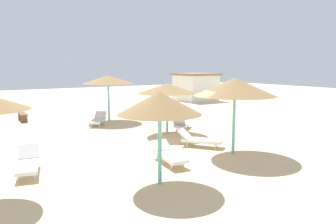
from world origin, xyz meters
TOP-DOWN VIEW (x-y plane):
  - ground_plane at (0.00, 0.00)m, footprint 80.00×80.00m
  - parasol_1 at (-0.82, 8.59)m, footprint 3.14×3.14m
  - parasol_2 at (0.44, -1.07)m, footprint 3.15×3.15m
  - parasol_3 at (0.29, 3.53)m, footprint 3.01×3.01m
  - parasol_4 at (-3.64, -2.30)m, footprint 2.41×2.41m
  - lounger_0 at (-6.74, 0.79)m, footprint 1.01×1.96m
  - lounger_1 at (-1.86, 7.70)m, footprint 1.58×1.93m
  - lounger_2 at (0.02, 0.55)m, footprint 1.65×1.89m
  - lounger_3 at (1.51, 3.97)m, footprint 1.81×1.78m
  - lounger_4 at (-2.33, -0.69)m, footprint 0.87×1.97m
  - bench_1 at (-5.39, 11.48)m, footprint 0.42×1.51m
  - beach_cabana at (11.03, 15.31)m, footprint 3.74×3.75m

SIDE VIEW (x-z plane):
  - ground_plane at x=0.00m, z-range 0.00..0.00m
  - lounger_4 at x=-2.33m, z-range -0.02..0.64m
  - lounger_3 at x=1.51m, z-range -0.02..0.65m
  - lounger_1 at x=-1.86m, z-range -0.03..0.67m
  - lounger_2 at x=0.02m, z-range -0.04..0.68m
  - lounger_0 at x=-6.74m, z-range -0.06..0.71m
  - bench_1 at x=-5.39m, z-range 0.10..0.59m
  - beach_cabana at x=11.03m, z-range 0.02..2.73m
  - parasol_3 at x=0.29m, z-range 1.01..3.57m
  - parasol_4 at x=-3.64m, z-range 1.02..3.74m
  - parasol_1 at x=-0.82m, z-range 1.16..4.02m
  - parasol_2 at x=0.44m, z-range 1.14..4.12m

